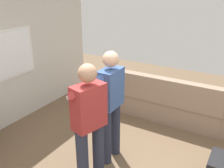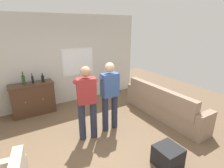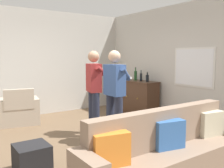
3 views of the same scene
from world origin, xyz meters
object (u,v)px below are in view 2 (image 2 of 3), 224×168
at_px(person_standing_right, 110,94).
at_px(couch, 162,105).
at_px(person_standing_left, 87,100).
at_px(sideboard_cabinet, 33,99).
at_px(bottle_liquor_amber, 43,78).
at_px(bottle_wine_green, 33,79).
at_px(bottle_spirits_clear, 24,80).
at_px(ottoman, 168,156).

bearing_deg(person_standing_right, couch, -9.12).
bearing_deg(couch, person_standing_left, 175.13).
relative_size(sideboard_cabinet, person_standing_right, 0.70).
xyz_separation_m(sideboard_cabinet, bottle_liquor_amber, (0.33, 0.01, 0.56)).
bearing_deg(bottle_liquor_amber, sideboard_cabinet, -178.91).
relative_size(bottle_wine_green, bottle_spirits_clear, 0.81).
xyz_separation_m(bottle_wine_green, person_standing_left, (0.79, -1.92, -0.09)).
relative_size(sideboard_cabinet, person_standing_left, 0.70).
xyz_separation_m(couch, sideboard_cabinet, (-3.01, 2.08, 0.11)).
height_order(bottle_liquor_amber, ottoman, bottle_liquor_amber).
height_order(bottle_wine_green, bottle_liquor_amber, bottle_wine_green).
xyz_separation_m(bottle_spirits_clear, ottoman, (1.91, -3.45, -0.87)).
bearing_deg(ottoman, bottle_wine_green, 116.03).
bearing_deg(bottle_liquor_amber, ottoman, -67.54).
bearing_deg(person_standing_left, ottoman, -59.75).
distance_m(bottle_liquor_amber, ottoman, 3.81).
relative_size(bottle_liquor_amber, ottoman, 0.57).
xyz_separation_m(bottle_wine_green, ottoman, (1.69, -3.46, -0.84)).
relative_size(couch, ottoman, 5.91).
bearing_deg(bottle_wine_green, sideboard_cabinet, -157.49).
relative_size(ottoman, person_standing_right, 0.26).
bearing_deg(person_standing_left, person_standing_right, 6.04).
bearing_deg(sideboard_cabinet, person_standing_left, -65.72).
relative_size(bottle_wine_green, bottle_liquor_amber, 1.14).
bearing_deg(bottle_spirits_clear, person_standing_left, -62.09).
bearing_deg(person_standing_right, bottle_spirits_clear, 131.24).
bearing_deg(bottle_liquor_amber, person_standing_right, -58.30).
bearing_deg(person_standing_left, couch, -4.87).
height_order(bottle_wine_green, person_standing_left, person_standing_left).
bearing_deg(bottle_liquor_amber, bottle_spirits_clear, 177.97).
distance_m(couch, bottle_spirits_clear, 3.87).
bearing_deg(sideboard_cabinet, person_standing_right, -51.36).
height_order(bottle_liquor_amber, person_standing_right, person_standing_right).
relative_size(bottle_wine_green, ottoman, 0.65).
bearing_deg(couch, ottoman, -133.09).
height_order(bottle_wine_green, ottoman, bottle_wine_green).
bearing_deg(person_standing_left, bottle_liquor_amber, 105.46).
relative_size(bottle_liquor_amber, bottle_spirits_clear, 0.71).
bearing_deg(sideboard_cabinet, bottle_spirits_clear, 171.71).
bearing_deg(ottoman, bottle_liquor_amber, 112.46).
xyz_separation_m(sideboard_cabinet, bottle_wine_green, (0.06, 0.03, 0.57)).
bearing_deg(bottle_wine_green, bottle_liquor_amber, -4.18).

